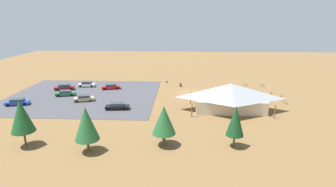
% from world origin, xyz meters
% --- Properties ---
extents(ground, '(160.00, 160.00, 0.00)m').
position_xyz_m(ground, '(0.00, 0.00, 0.00)').
color(ground, brown).
rests_on(ground, ground).
extents(parking_lot_asphalt, '(34.50, 30.19, 0.05)m').
position_xyz_m(parking_lot_asphalt, '(24.67, 3.95, 0.03)').
color(parking_lot_asphalt, '#424247').
rests_on(parking_lot_asphalt, ground).
extents(bike_pavilion, '(15.54, 8.15, 5.56)m').
position_xyz_m(bike_pavilion, '(-8.09, 12.83, 3.07)').
color(bike_pavilion, beige).
rests_on(bike_pavilion, ground).
extents(trash_bin, '(0.60, 0.60, 0.90)m').
position_xyz_m(trash_bin, '(1.72, -5.85, 0.45)').
color(trash_bin, brown).
rests_on(trash_bin, ground).
extents(lot_sign, '(0.56, 0.08, 2.20)m').
position_xyz_m(lot_sign, '(5.28, -2.99, 1.41)').
color(lot_sign, '#99999E').
rests_on(lot_sign, ground).
extents(pine_midwest, '(3.33, 3.33, 7.03)m').
position_xyz_m(pine_midwest, '(24.09, 29.70, 4.64)').
color(pine_midwest, brown).
rests_on(pine_midwest, ground).
extents(pine_east, '(2.54, 2.54, 6.21)m').
position_xyz_m(pine_east, '(-6.12, 28.47, 3.99)').
color(pine_east, brown).
rests_on(pine_east, ground).
extents(pine_far_west, '(3.41, 3.41, 6.07)m').
position_xyz_m(pine_far_west, '(4.00, 28.51, 3.96)').
color(pine_far_west, brown).
rests_on(pine_far_west, ground).
extents(pine_center, '(3.37, 3.37, 6.58)m').
position_xyz_m(pine_center, '(14.40, 30.95, 4.20)').
color(pine_center, brown).
rests_on(pine_center, ground).
extents(bicycle_black_lone_east, '(0.48, 1.70, 0.80)m').
position_xyz_m(bicycle_black_lone_east, '(-16.22, 3.24, 0.38)').
color(bicycle_black_lone_east, black).
rests_on(bicycle_black_lone_east, ground).
extents(bicycle_yellow_yard_front, '(1.65, 0.74, 0.78)m').
position_xyz_m(bicycle_yellow_yard_front, '(-15.84, -7.29, 0.36)').
color(bicycle_yellow_yard_front, black).
rests_on(bicycle_yellow_yard_front, ground).
extents(bicycle_orange_back_row, '(0.66, 1.59, 0.81)m').
position_xyz_m(bicycle_orange_back_row, '(-20.17, -6.68, 0.35)').
color(bicycle_orange_back_row, black).
rests_on(bicycle_orange_back_row, ground).
extents(bicycle_white_lone_west, '(0.54, 1.58, 0.77)m').
position_xyz_m(bicycle_white_lone_west, '(-20.94, 7.70, 0.34)').
color(bicycle_white_lone_west, black).
rests_on(bicycle_white_lone_west, ground).
extents(bicycle_green_mid_cluster, '(0.91, 1.59, 0.87)m').
position_xyz_m(bicycle_green_mid_cluster, '(-19.94, 1.55, 0.38)').
color(bicycle_green_mid_cluster, black).
rests_on(bicycle_green_mid_cluster, ground).
extents(bicycle_red_edge_south, '(0.94, 1.38, 0.83)m').
position_xyz_m(bicycle_red_edge_south, '(-21.40, 4.04, 0.36)').
color(bicycle_red_edge_south, black).
rests_on(bicycle_red_edge_south, ground).
extents(bicycle_purple_front_row, '(0.60, 1.71, 0.83)m').
position_xyz_m(bicycle_purple_front_row, '(-18.61, 3.29, 0.37)').
color(bicycle_purple_front_row, black).
rests_on(bicycle_purple_front_row, ground).
extents(bicycle_blue_edge_north, '(0.48, 1.78, 0.86)m').
position_xyz_m(bicycle_blue_edge_north, '(-17.60, 1.44, 0.38)').
color(bicycle_blue_edge_north, black).
rests_on(bicycle_blue_edge_north, ground).
extents(car_red_far_end, '(4.93, 2.95, 1.31)m').
position_xyz_m(car_red_far_end, '(19.69, -2.27, 0.71)').
color(car_red_far_end, red).
rests_on(car_red_far_end, parking_lot_asphalt).
extents(car_green_second_row, '(4.68, 2.67, 1.30)m').
position_xyz_m(car_green_second_row, '(28.86, 4.38, 0.70)').
color(car_green_second_row, '#1E6B3D').
rests_on(car_green_second_row, parking_lot_asphalt).
extents(car_blue_mid_lot, '(4.94, 2.85, 1.37)m').
position_xyz_m(car_blue_mid_lot, '(36.14, 11.65, 0.73)').
color(car_blue_mid_lot, '#1E42B2').
rests_on(car_blue_mid_lot, parking_lot_asphalt).
extents(car_maroon_inner_stall, '(5.07, 2.94, 1.46)m').
position_xyz_m(car_maroon_inner_stall, '(31.32, -0.84, 0.77)').
color(car_maroon_inner_stall, maroon).
rests_on(car_maroon_inner_stall, parking_lot_asphalt).
extents(car_white_end_stall, '(4.45, 2.07, 1.39)m').
position_xyz_m(car_white_end_stall, '(26.70, -4.27, 0.74)').
color(car_white_end_stall, white).
rests_on(car_white_end_stall, parking_lot_asphalt).
extents(car_black_by_curb, '(4.87, 2.15, 1.37)m').
position_xyz_m(car_black_by_curb, '(14.39, 13.37, 0.73)').
color(car_black_by_curb, black).
rests_on(car_black_by_curb, parking_lot_asphalt).
extents(car_tan_back_corner, '(4.61, 2.87, 1.39)m').
position_xyz_m(car_tan_back_corner, '(23.03, 8.32, 0.74)').
color(car_tan_back_corner, tan).
rests_on(car_tan_back_corner, parking_lot_asphalt).
extents(visitor_at_bikes, '(0.39, 0.40, 1.77)m').
position_xyz_m(visitor_at_bikes, '(-10.33, -3.24, 0.93)').
color(visitor_at_bikes, '#2D3347').
rests_on(visitor_at_bikes, ground).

